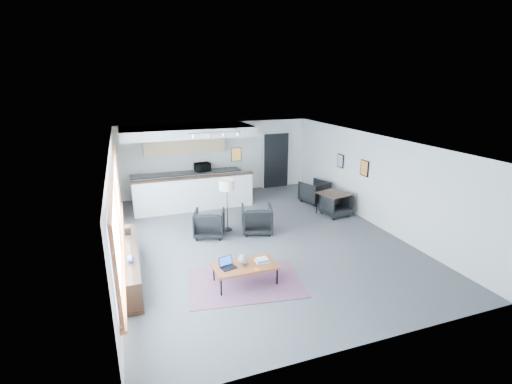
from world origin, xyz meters
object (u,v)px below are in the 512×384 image
object	(u,v)px
ceramic_pot	(243,260)
dining_chair_far	(314,192)
laptop	(227,264)
armchair_left	(209,222)
dining_chair_near	(336,205)
coffee_table	(245,266)
armchair_right	(257,218)
floor_lamp	(227,187)
dining_table	(334,195)
book_stack	(262,260)
microwave	(202,166)

from	to	relation	value
ceramic_pot	dining_chair_far	xyz separation A→B (m)	(3.91, 4.20, -0.18)
laptop	armchair_left	xyz separation A→B (m)	(0.22, 2.59, -0.08)
dining_chair_near	dining_chair_far	distance (m)	1.38
dining_chair_far	dining_chair_near	bearing A→B (deg)	71.97
coffee_table	dining_chair_far	distance (m)	5.74
armchair_right	laptop	bearing A→B (deg)	72.97
armchair_left	floor_lamp	distance (m)	1.07
armchair_right	floor_lamp	world-z (taller)	floor_lamp
armchair_right	dining_table	size ratio (longest dim) A/B	0.81
book_stack	armchair_left	xyz separation A→B (m)	(-0.53, 2.63, -0.06)
floor_lamp	dining_chair_far	size ratio (longest dim) A/B	2.06
laptop	book_stack	bearing A→B (deg)	-17.94
dining_chair_far	floor_lamp	bearing A→B (deg)	2.75
laptop	dining_chair_far	bearing A→B (deg)	29.64
ceramic_pot	microwave	distance (m)	6.23
ceramic_pot	floor_lamp	world-z (taller)	floor_lamp
book_stack	dining_table	size ratio (longest dim) A/B	0.27
armchair_right	armchair_left	bearing A→B (deg)	7.42
book_stack	dining_chair_far	distance (m)	5.50
book_stack	armchair_left	size ratio (longest dim) A/B	0.35
dining_chair_near	microwave	size ratio (longest dim) A/B	1.24
book_stack	microwave	distance (m)	6.25
armchair_right	microwave	bearing A→B (deg)	-64.21
dining_chair_near	laptop	bearing A→B (deg)	-153.02
dining_chair_near	dining_chair_far	bearing A→B (deg)	84.39
armchair_left	microwave	xyz separation A→B (m)	(0.59, 3.58, 0.71)
armchair_right	floor_lamp	xyz separation A→B (m)	(-0.73, 0.41, 0.85)
ceramic_pot	armchair_left	distance (m)	2.60
dining_table	microwave	bearing A→B (deg)	136.46
armchair_left	dining_table	bearing A→B (deg)	-156.15
armchair_right	dining_chair_far	bearing A→B (deg)	-131.85
coffee_table	microwave	size ratio (longest dim) A/B	2.42
microwave	laptop	bearing A→B (deg)	-105.31
microwave	armchair_left	bearing A→B (deg)	-107.19
coffee_table	armchair_right	bearing A→B (deg)	64.51
coffee_table	dining_table	xyz separation A→B (m)	(3.88, 2.95, 0.26)
dining_table	dining_chair_near	size ratio (longest dim) A/B	1.56
armchair_right	dining_table	world-z (taller)	armchair_right
microwave	dining_chair_near	bearing A→B (deg)	-51.97
laptop	dining_table	size ratio (longest dim) A/B	0.34
coffee_table	dining_chair_near	bearing A→B (deg)	35.70
armchair_right	microwave	distance (m)	3.89
armchair_right	book_stack	bearing A→B (deg)	87.77
coffee_table	dining_chair_far	size ratio (longest dim) A/B	1.82
armchair_left	dining_table	distance (m)	4.05
dining_chair_far	coffee_table	bearing A→B (deg)	28.68
floor_lamp	dining_chair_far	bearing A→B (deg)	21.55
book_stack	dining_chair_near	xyz separation A→B (m)	(3.52, 2.85, -0.13)
armchair_left	book_stack	bearing A→B (deg)	120.76
armchair_left	dining_chair_far	size ratio (longest dim) A/B	1.13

